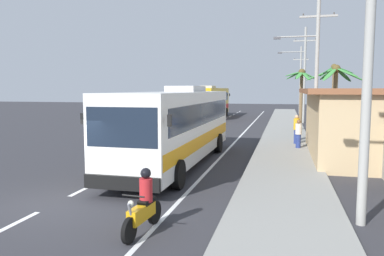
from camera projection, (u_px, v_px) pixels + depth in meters
ground_plane at (55, 204)px, 11.50m from camera, size 160.00×160.00×0.00m
sidewalk_kerb at (285, 155)px, 19.54m from camera, size 3.20×90.00×0.14m
lane_markings at (214, 141)px, 25.30m from camera, size 3.76×71.07×0.01m
boundary_wall at (351, 129)px, 22.41m from camera, size 0.24×60.00×2.17m
coach_bus_foreground at (178, 124)px, 17.45m from camera, size 3.03×12.31×3.62m
coach_bus_far_lane at (210, 101)px, 45.63m from camera, size 3.07×11.62×3.85m
motorcycle_beside_bus at (144, 206)px, 9.17m from camera, size 0.56×1.96×1.56m
pedestrian_near_kerb at (298, 133)px, 21.47m from camera, size 0.36×0.36×1.60m
pedestrian_midwalk at (296, 129)px, 23.10m from camera, size 0.36×0.36×1.76m
pedestrian_far_walk at (297, 128)px, 24.67m from camera, size 0.36×0.36×1.55m
utility_pole_nearest at (365, 49)px, 9.30m from camera, size 3.57×0.24×8.32m
utility_pole_mid at (315, 66)px, 23.78m from camera, size 3.83×0.24×9.14m
utility_pole_far at (304, 72)px, 38.28m from camera, size 3.88×0.24×9.66m
utility_pole_distant at (300, 79)px, 52.76m from camera, size 2.10×0.24×9.33m
palm_nearest at (301, 84)px, 30.96m from camera, size 2.67×2.60×5.12m
palm_second at (334, 80)px, 34.79m from camera, size 3.05×3.28×5.78m
palm_third at (336, 84)px, 25.01m from camera, size 3.87×3.71×5.08m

